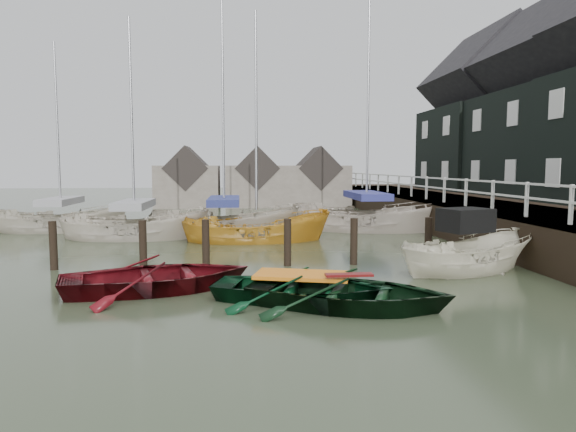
{
  "coord_description": "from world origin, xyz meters",
  "views": [
    {
      "loc": [
        -0.16,
        -11.99,
        2.95
      ],
      "look_at": [
        1.29,
        3.88,
        1.4
      ],
      "focal_mm": 32.0,
      "sensor_mm": 36.0,
      "label": 1
    }
  ],
  "objects": [
    {
      "name": "rowboat_green",
      "position": [
        1.16,
        -0.99,
        0.0
      ],
      "size": [
        4.55,
        3.77,
        0.82
      ],
      "primitive_type": "imported",
      "rotation": [
        0.0,
        0.0,
        1.3
      ],
      "color": "black",
      "rests_on": "ground"
    },
    {
      "name": "ground",
      "position": [
        0.0,
        0.0,
        0.0
      ],
      "size": [
        120.0,
        120.0,
        0.0
      ],
      "primitive_type": "plane",
      "color": "#303A25",
      "rests_on": "ground"
    },
    {
      "name": "mooring_pilings",
      "position": [
        -1.11,
        3.0,
        0.5
      ],
      "size": [
        13.72,
        0.22,
        1.8
      ],
      "color": "black",
      "rests_on": "ground"
    },
    {
      "name": "sailboat_b",
      "position": [
        -0.88,
        9.84,
        0.06
      ],
      "size": [
        6.59,
        2.94,
        11.6
      ],
      "rotation": [
        0.0,
        0.0,
        1.49
      ],
      "color": "#B9AE9D",
      "rests_on": "ground"
    },
    {
      "name": "land_strip",
      "position": [
        15.0,
        10.0,
        0.0
      ],
      "size": [
        14.0,
        38.0,
        1.5
      ],
      "primitive_type": "cube",
      "color": "black",
      "rests_on": "ground"
    },
    {
      "name": "rowboat_red",
      "position": [
        -2.13,
        0.29,
        0.0
      ],
      "size": [
        5.15,
        4.26,
        0.92
      ],
      "primitive_type": "imported",
      "rotation": [
        0.0,
        0.0,
        1.84
      ],
      "color": "#510B11",
      "rests_on": "ground"
    },
    {
      "name": "rowboat_dkgreen",
      "position": [
        2.07,
        -1.61,
        0.0
      ],
      "size": [
        5.13,
        4.45,
        0.89
      ],
      "primitive_type": "imported",
      "rotation": [
        0.0,
        0.0,
        1.19
      ],
      "color": "black",
      "rests_on": "ground"
    },
    {
      "name": "sailboat_e",
      "position": [
        -8.33,
        12.09,
        0.06
      ],
      "size": [
        6.07,
        2.75,
        9.56
      ],
      "rotation": [
        0.0,
        0.0,
        1.66
      ],
      "color": "#BDB4A2",
      "rests_on": "ground"
    },
    {
      "name": "sailboat_d",
      "position": [
        5.58,
        11.08,
        0.06
      ],
      "size": [
        7.52,
        4.85,
        11.78
      ],
      "rotation": [
        0.0,
        0.0,
        1.23
      ],
      "color": "beige",
      "rests_on": "ground"
    },
    {
      "name": "sailboat_a",
      "position": [
        -4.5,
        9.29,
        0.06
      ],
      "size": [
        6.12,
        2.52,
        9.98
      ],
      "rotation": [
        0.0,
        0.0,
        1.53
      ],
      "color": "beige",
      "rests_on": "ground"
    },
    {
      "name": "motorboat",
      "position": [
        6.1,
        1.59,
        0.09
      ],
      "size": [
        4.69,
        2.99,
        2.62
      ],
      "rotation": [
        0.0,
        0.0,
        1.9
      ],
      "color": "beige",
      "rests_on": "ground"
    },
    {
      "name": "sailboat_c",
      "position": [
        0.45,
        8.15,
        0.01
      ],
      "size": [
        5.88,
        2.29,
        9.96
      ],
      "rotation": [
        0.0,
        0.0,
        1.59
      ],
      "color": "#C08624",
      "rests_on": "ground"
    },
    {
      "name": "far_sheds",
      "position": [
        0.83,
        26.0,
        1.86
      ],
      "size": [
        14.0,
        4.08,
        4.39
      ],
      "color": "#665B51",
      "rests_on": "ground"
    },
    {
      "name": "pier",
      "position": [
        9.48,
        10.0,
        0.71
      ],
      "size": [
        3.04,
        32.0,
        2.7
      ],
      "color": "black",
      "rests_on": "ground"
    }
  ]
}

